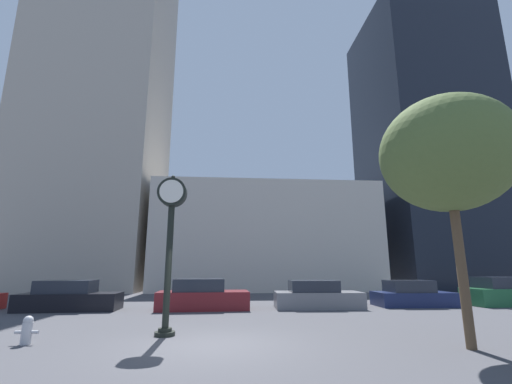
{
  "coord_description": "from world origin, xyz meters",
  "views": [
    {
      "loc": [
        0.36,
        -9.45,
        1.94
      ],
      "look_at": [
        2.03,
        10.8,
        6.44
      ],
      "focal_mm": 24.0,
      "sensor_mm": 36.0,
      "label": 1
    }
  ],
  "objects_px": {
    "street_clock": "(171,225)",
    "fire_hydrant_near": "(27,330)",
    "car_grey": "(317,296)",
    "car_navy": "(412,295)",
    "bare_tree": "(447,154)",
    "car_maroon": "(202,296)",
    "car_black": "(69,298)",
    "car_green": "(503,293)"
  },
  "relations": [
    {
      "from": "car_maroon",
      "to": "car_green",
      "type": "distance_m",
      "value": 15.73
    },
    {
      "from": "car_green",
      "to": "street_clock",
      "type": "bearing_deg",
      "value": -160.58
    },
    {
      "from": "car_navy",
      "to": "street_clock",
      "type": "bearing_deg",
      "value": -146.69
    },
    {
      "from": "street_clock",
      "to": "car_maroon",
      "type": "distance_m",
      "value": 6.93
    },
    {
      "from": "street_clock",
      "to": "car_grey",
      "type": "xyz_separation_m",
      "value": [
        6.21,
        6.48,
        -2.68
      ]
    },
    {
      "from": "street_clock",
      "to": "car_maroon",
      "type": "height_order",
      "value": "street_clock"
    },
    {
      "from": "car_grey",
      "to": "fire_hydrant_near",
      "type": "relative_size",
      "value": 6.1
    },
    {
      "from": "car_maroon",
      "to": "car_navy",
      "type": "distance_m",
      "value": 10.75
    },
    {
      "from": "car_black",
      "to": "bare_tree",
      "type": "height_order",
      "value": "bare_tree"
    },
    {
      "from": "car_grey",
      "to": "car_green",
      "type": "xyz_separation_m",
      "value": [
        10.13,
        0.35,
        0.06
      ]
    },
    {
      "from": "street_clock",
      "to": "car_black",
      "type": "distance_m",
      "value": 8.91
    },
    {
      "from": "bare_tree",
      "to": "street_clock",
      "type": "bearing_deg",
      "value": 163.2
    },
    {
      "from": "car_grey",
      "to": "fire_hydrant_near",
      "type": "bearing_deg",
      "value": -139.85
    },
    {
      "from": "car_black",
      "to": "car_grey",
      "type": "bearing_deg",
      "value": -2.03
    },
    {
      "from": "bare_tree",
      "to": "car_maroon",
      "type": "bearing_deg",
      "value": 129.23
    },
    {
      "from": "car_grey",
      "to": "car_navy",
      "type": "bearing_deg",
      "value": 7.81
    },
    {
      "from": "car_grey",
      "to": "street_clock",
      "type": "bearing_deg",
      "value": -131.06
    },
    {
      "from": "car_maroon",
      "to": "car_navy",
      "type": "xyz_separation_m",
      "value": [
        10.73,
        0.56,
        -0.06
      ]
    },
    {
      "from": "street_clock",
      "to": "car_grey",
      "type": "bearing_deg",
      "value": 46.22
    },
    {
      "from": "car_maroon",
      "to": "street_clock",
      "type": "bearing_deg",
      "value": -97.92
    },
    {
      "from": "car_black",
      "to": "bare_tree",
      "type": "relative_size",
      "value": 0.68
    },
    {
      "from": "street_clock",
      "to": "bare_tree",
      "type": "distance_m",
      "value": 8.25
    },
    {
      "from": "street_clock",
      "to": "bare_tree",
      "type": "height_order",
      "value": "bare_tree"
    },
    {
      "from": "car_maroon",
      "to": "car_grey",
      "type": "xyz_separation_m",
      "value": [
        5.6,
        0.1,
        -0.04
      ]
    },
    {
      "from": "fire_hydrant_near",
      "to": "bare_tree",
      "type": "bearing_deg",
      "value": -7.52
    },
    {
      "from": "car_maroon",
      "to": "fire_hydrant_near",
      "type": "relative_size",
      "value": 6.18
    },
    {
      "from": "car_black",
      "to": "fire_hydrant_near",
      "type": "relative_size",
      "value": 6.31
    },
    {
      "from": "car_maroon",
      "to": "fire_hydrant_near",
      "type": "bearing_deg",
      "value": -121.33
    },
    {
      "from": "fire_hydrant_near",
      "to": "bare_tree",
      "type": "xyz_separation_m",
      "value": [
        11.11,
        -1.47,
        4.61
      ]
    },
    {
      "from": "car_green",
      "to": "fire_hydrant_near",
      "type": "xyz_separation_m",
      "value": [
        -19.73,
        -7.7,
        -0.26
      ]
    },
    {
      "from": "street_clock",
      "to": "fire_hydrant_near",
      "type": "bearing_deg",
      "value": -165.66
    },
    {
      "from": "car_black",
      "to": "car_green",
      "type": "xyz_separation_m",
      "value": [
        21.86,
        0.38,
        0.05
      ]
    },
    {
      "from": "car_grey",
      "to": "car_green",
      "type": "relative_size",
      "value": 1.06
    },
    {
      "from": "street_clock",
      "to": "fire_hydrant_near",
      "type": "relative_size",
      "value": 6.85
    },
    {
      "from": "car_black",
      "to": "car_navy",
      "type": "xyz_separation_m",
      "value": [
        16.87,
        0.48,
        -0.03
      ]
    },
    {
      "from": "car_black",
      "to": "bare_tree",
      "type": "xyz_separation_m",
      "value": [
        13.25,
        -8.79,
        4.4
      ]
    },
    {
      "from": "car_navy",
      "to": "bare_tree",
      "type": "relative_size",
      "value": 0.6
    },
    {
      "from": "car_grey",
      "to": "car_green",
      "type": "distance_m",
      "value": 10.13
    },
    {
      "from": "car_black",
      "to": "car_grey",
      "type": "height_order",
      "value": "car_black"
    },
    {
      "from": "car_green",
      "to": "car_grey",
      "type": "bearing_deg",
      "value": 178.72
    },
    {
      "from": "car_maroon",
      "to": "fire_hydrant_near",
      "type": "xyz_separation_m",
      "value": [
        -4.0,
        -7.24,
        -0.24
      ]
    },
    {
      "from": "street_clock",
      "to": "car_green",
      "type": "relative_size",
      "value": 1.19
    }
  ]
}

